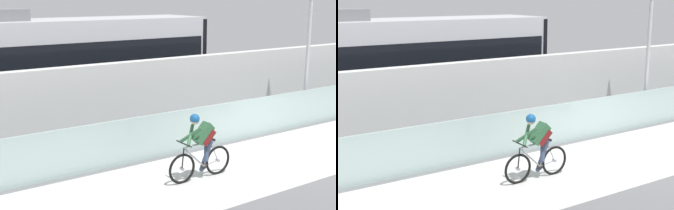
# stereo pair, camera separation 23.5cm
# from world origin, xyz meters

# --- Properties ---
(ground_plane) EXTENTS (200.00, 200.00, 0.00)m
(ground_plane) POSITION_xyz_m (0.00, 0.00, 0.00)
(ground_plane) COLOR slate
(bike_path_deck) EXTENTS (32.00, 3.20, 0.01)m
(bike_path_deck) POSITION_xyz_m (0.00, 0.00, 0.01)
(bike_path_deck) COLOR silver
(bike_path_deck) RESTS_ON ground
(glass_parapet) EXTENTS (32.00, 0.05, 1.19)m
(glass_parapet) POSITION_xyz_m (0.00, 1.85, 0.60)
(glass_parapet) COLOR #ADC6C1
(glass_parapet) RESTS_ON ground
(concrete_barrier_wall) EXTENTS (32.00, 0.36, 2.35)m
(concrete_barrier_wall) POSITION_xyz_m (0.00, 3.65, 1.18)
(concrete_barrier_wall) COLOR silver
(concrete_barrier_wall) RESTS_ON ground
(tram_rail_near) EXTENTS (32.00, 0.08, 0.01)m
(tram_rail_near) POSITION_xyz_m (0.00, 6.13, 0.00)
(tram_rail_near) COLOR #595654
(tram_rail_near) RESTS_ON ground
(tram_rail_far) EXTENTS (32.00, 0.08, 0.01)m
(tram_rail_far) POSITION_xyz_m (0.00, 7.57, 0.00)
(tram_rail_far) COLOR #595654
(tram_rail_far) RESTS_ON ground
(tram) EXTENTS (11.06, 2.54, 3.81)m
(tram) POSITION_xyz_m (-4.39, 6.85, 1.89)
(tram) COLOR silver
(tram) RESTS_ON ground
(cyclist_on_bike) EXTENTS (1.77, 0.58, 1.61)m
(cyclist_on_bike) POSITION_xyz_m (-3.33, 0.00, 0.78)
(cyclist_on_bike) COLOR black
(cyclist_on_bike) RESTS_ON ground
(lamp_post_antenna) EXTENTS (0.28, 0.28, 5.20)m
(lamp_post_antenna) POSITION_xyz_m (2.72, 2.15, 3.29)
(lamp_post_antenna) COLOR gray
(lamp_post_antenna) RESTS_ON ground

